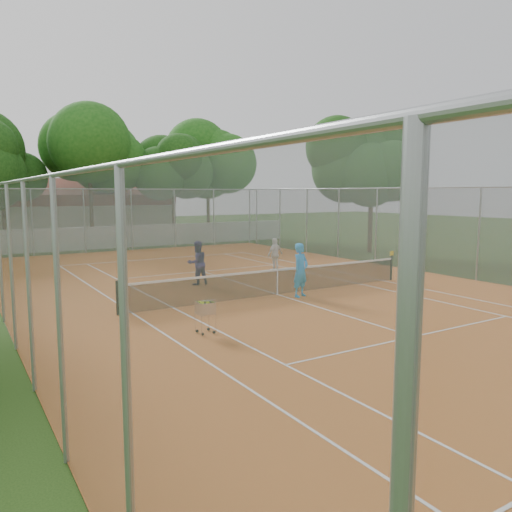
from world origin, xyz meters
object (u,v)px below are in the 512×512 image
player_far_right (275,254)px  player_near (301,270)px  player_far_left (197,263)px  ball_hopper (205,316)px  tennis_net (277,282)px  clubhouse (63,211)px

player_far_right → player_near: bearing=52.3°
player_far_left → ball_hopper: (-2.86, -6.63, -0.43)m
player_far_right → ball_hopper: player_far_right is taller
player_far_left → player_far_right: (4.73, 1.34, -0.10)m
player_near → player_far_left: player_near is taller
tennis_net → player_far_right: (3.07, 4.73, 0.31)m
tennis_net → clubhouse: size_ratio=0.72×
clubhouse → player_far_left: (0.34, -25.61, -1.28)m
tennis_net → ball_hopper: 5.56m
clubhouse → player_near: bearing=-85.1°
clubhouse → player_far_right: size_ratio=10.25×
tennis_net → player_far_left: bearing=116.0°
player_far_left → ball_hopper: size_ratio=1.91×
clubhouse → player_near: (2.52, -29.73, -1.21)m
player_far_right → ball_hopper: bearing=33.7°
player_near → player_far_right: bearing=48.0°
player_near → player_far_right: (2.55, 5.47, -0.17)m
ball_hopper → player_far_left: bearing=52.3°
clubhouse → player_near: 29.86m
clubhouse → ball_hopper: 32.38m
tennis_net → ball_hopper: bearing=-144.4°
tennis_net → player_near: player_near is taller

